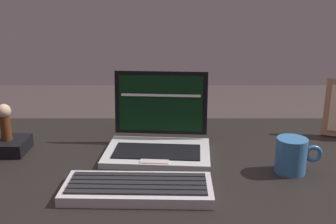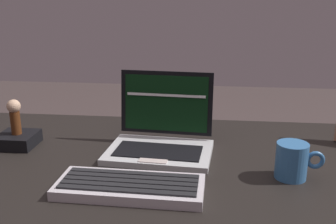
{
  "view_description": "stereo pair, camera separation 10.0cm",
  "coord_description": "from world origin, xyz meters",
  "px_view_note": "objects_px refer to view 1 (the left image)",
  "views": [
    {
      "loc": [
        0.01,
        -0.91,
        1.14
      ],
      "look_at": [
        0.01,
        0.04,
        0.85
      ],
      "focal_mm": 42.3,
      "sensor_mm": 36.0,
      "label": 1
    },
    {
      "loc": [
        0.11,
        -0.91,
        1.14
      ],
      "look_at": [
        0.01,
        0.04,
        0.85
      ],
      "focal_mm": 42.3,
      "sensor_mm": 36.0,
      "label": 2
    }
  ],
  "objects_px": {
    "figurine": "(6,119)",
    "coffee_mug": "(293,155)",
    "laptop_front": "(160,137)",
    "external_keyboard": "(139,188)",
    "figurine_stand": "(9,146)"
  },
  "relations": [
    {
      "from": "figurine",
      "to": "coffee_mug",
      "type": "distance_m",
      "value": 0.74
    },
    {
      "from": "figurine",
      "to": "coffee_mug",
      "type": "relative_size",
      "value": 0.89
    },
    {
      "from": "figurine",
      "to": "coffee_mug",
      "type": "height_order",
      "value": "figurine"
    },
    {
      "from": "laptop_front",
      "to": "figurine",
      "type": "bearing_deg",
      "value": -179.37
    },
    {
      "from": "laptop_front",
      "to": "external_keyboard",
      "type": "relative_size",
      "value": 0.89
    },
    {
      "from": "external_keyboard",
      "to": "figurine",
      "type": "height_order",
      "value": "figurine"
    },
    {
      "from": "laptop_front",
      "to": "figurine_stand",
      "type": "bearing_deg",
      "value": -179.37
    },
    {
      "from": "coffee_mug",
      "to": "external_keyboard",
      "type": "bearing_deg",
      "value": -163.45
    },
    {
      "from": "figurine_stand",
      "to": "figurine",
      "type": "xyz_separation_m",
      "value": [
        0.0,
        0.0,
        0.08
      ]
    },
    {
      "from": "laptop_front",
      "to": "figurine",
      "type": "distance_m",
      "value": 0.41
    },
    {
      "from": "external_keyboard",
      "to": "figurine_stand",
      "type": "xyz_separation_m",
      "value": [
        -0.37,
        0.23,
        0.01
      ]
    },
    {
      "from": "external_keyboard",
      "to": "figurine_stand",
      "type": "height_order",
      "value": "figurine_stand"
    },
    {
      "from": "laptop_front",
      "to": "coffee_mug",
      "type": "distance_m",
      "value": 0.35
    },
    {
      "from": "laptop_front",
      "to": "coffee_mug",
      "type": "height_order",
      "value": "laptop_front"
    },
    {
      "from": "external_keyboard",
      "to": "figurine",
      "type": "distance_m",
      "value": 0.44
    }
  ]
}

